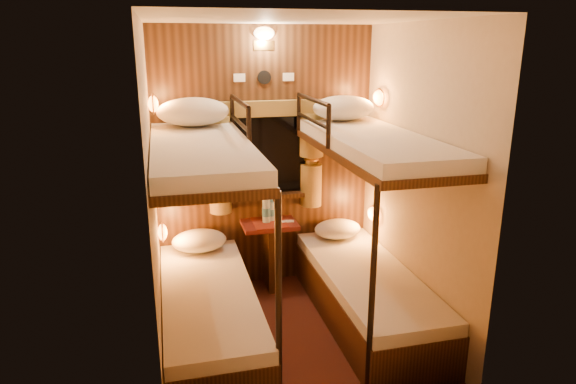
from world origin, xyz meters
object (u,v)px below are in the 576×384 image
object	(u,v)px
bunk_right	(367,258)
bottle_right	(271,211)
bunk_left	(207,275)
table	(270,246)
bottle_left	(266,211)

from	to	relation	value
bunk_right	bottle_right	bearing A→B (deg)	126.70
bunk_left	bunk_right	size ratio (longest dim) A/B	1.00
table	bottle_right	world-z (taller)	bottle_right
bottle_right	table	bearing A→B (deg)	-116.92
bunk_left	bottle_right	world-z (taller)	bunk_left
bottle_left	bunk_left	bearing A→B (deg)	-127.92
bottle_left	bottle_right	bearing A→B (deg)	34.32
bunk_left	bunk_right	xyz separation A→B (m)	(1.30, 0.00, 0.00)
bottle_right	bottle_left	bearing A→B (deg)	-145.68
bunk_left	table	distance (m)	1.02
table	bottle_right	bearing A→B (deg)	63.08
bunk_right	table	distance (m)	1.02
table	bottle_left	size ratio (longest dim) A/B	2.46
bunk_right	bunk_left	bearing A→B (deg)	180.00
bunk_left	bunk_right	world-z (taller)	same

